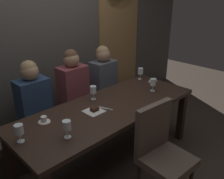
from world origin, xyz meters
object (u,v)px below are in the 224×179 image
object	(u,v)px
diner_bearded	(73,82)
wine_glass_center_back	(67,126)
chair_near_side	(161,148)
wine_glass_end_right	(140,72)
fork_on_table	(106,108)
wine_glass_center_front	(93,90)
dessert_plate	(94,111)
wine_glass_far_right	(153,83)
wine_glass_far_left	(19,130)
banquette_bench	(74,123)
espresso_cup	(44,120)
dining_table	(109,113)
diner_far_end	(103,74)
diner_redhead	(33,95)

from	to	relation	value
diner_bearded	wine_glass_center_back	distance (m)	1.10
chair_near_side	wine_glass_end_right	bearing A→B (deg)	47.38
diner_bearded	fork_on_table	world-z (taller)	diner_bearded
wine_glass_center_back	wine_glass_center_front	bearing A→B (deg)	33.19
dessert_plate	wine_glass_center_front	bearing A→B (deg)	50.55
diner_bearded	wine_glass_far_right	xyz separation A→B (m)	(0.70, -0.75, 0.01)
wine_glass_far_left	fork_on_table	bearing A→B (deg)	-3.84
banquette_bench	espresso_cup	distance (m)	1.01
fork_on_table	wine_glass_end_right	bearing A→B (deg)	-1.63
wine_glass_end_right	wine_glass_center_front	world-z (taller)	same
dining_table	chair_near_side	distance (m)	0.73
dining_table	diner_bearded	bearing A→B (deg)	89.55
chair_near_side	diner_far_end	size ratio (longest dim) A/B	1.25
wine_glass_end_right	wine_glass_far_left	size ratio (longest dim) A/B	1.00
diner_far_end	diner_bearded	bearing A→B (deg)	-179.55
diner_redhead	wine_glass_center_back	bearing A→B (deg)	-99.21
wine_glass_far_left	diner_bearded	bearing A→B (deg)	31.85
wine_glass_center_back	dessert_plate	size ratio (longest dim) A/B	0.86
banquette_bench	dessert_plate	xyz separation A→B (m)	(-0.20, -0.68, 0.53)
diner_redhead	diner_far_end	bearing A→B (deg)	-1.54
chair_near_side	dining_table	bearing A→B (deg)	88.55
diner_bearded	wine_glass_center_back	bearing A→B (deg)	-128.77
wine_glass_end_right	banquette_bench	bearing A→B (deg)	157.88
wine_glass_center_back	fork_on_table	distance (m)	0.65
diner_redhead	wine_glass_far_left	size ratio (longest dim) A/B	4.76
diner_bearded	dessert_plate	bearing A→B (deg)	-107.58
wine_glass_far_right	banquette_bench	bearing A→B (deg)	132.30
wine_glass_far_right	wine_glass_end_right	distance (m)	0.46
wine_glass_center_front	fork_on_table	distance (m)	0.31
dining_table	fork_on_table	xyz separation A→B (m)	(-0.07, -0.01, 0.09)
dessert_plate	diner_bearded	bearing A→B (deg)	72.42
banquette_bench	espresso_cup	size ratio (longest dim) A/B	20.83
dessert_plate	chair_near_side	bearing A→B (deg)	-75.96
wine_glass_center_back	wine_glass_far_left	world-z (taller)	same
wine_glass_far_left	espresso_cup	size ratio (longest dim) A/B	1.37
banquette_bench	diner_bearded	distance (m)	0.61
banquette_bench	wine_glass_end_right	size ratio (longest dim) A/B	15.24
diner_bearded	wine_glass_far_right	bearing A→B (deg)	-47.02
wine_glass_far_left	dessert_plate	world-z (taller)	wine_glass_far_left
wine_glass_end_right	wine_glass_far_left	bearing A→B (deg)	-172.09
diner_redhead	wine_glass_end_right	size ratio (longest dim) A/B	4.76
diner_redhead	wine_glass_center_back	size ratio (longest dim) A/B	4.76
diner_bearded	diner_far_end	xyz separation A→B (m)	(0.54, 0.00, -0.02)
chair_near_side	diner_far_end	world-z (taller)	diner_far_end
wine_glass_end_right	fork_on_table	size ratio (longest dim) A/B	0.96
diner_bearded	banquette_bench	bearing A→B (deg)	102.44
banquette_bench	wine_glass_far_left	world-z (taller)	wine_glass_far_left
wine_glass_center_front	dessert_plate	distance (m)	0.34
wine_glass_center_front	fork_on_table	xyz separation A→B (m)	(-0.07, -0.28, -0.11)
dining_table	espresso_cup	size ratio (longest dim) A/B	18.33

